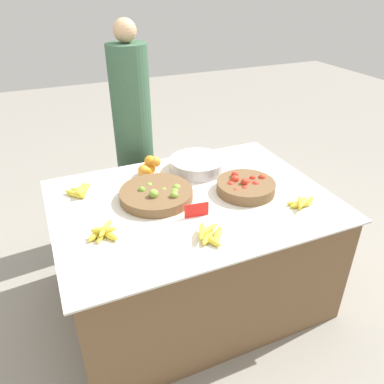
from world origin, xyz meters
The scene contains 12 objects.
ground_plane centered at (0.00, 0.00, 0.00)m, with size 12.00×12.00×0.00m, color gray.
market_table centered at (0.00, 0.00, 0.38)m, with size 1.62×1.19×0.76m.
lime_bowl centered at (-0.19, 0.09, 0.79)m, with size 0.43×0.43×0.10m.
tomato_basket centered at (0.33, -0.05, 0.80)m, with size 0.36×0.36×0.10m.
orange_pile centered at (-0.13, 0.41, 0.81)m, with size 0.16×0.13×0.13m.
metal_bowl centered at (0.19, 0.33, 0.80)m, with size 0.37×0.37×0.08m.
price_sign centered at (-0.05, -0.17, 0.80)m, with size 0.14×0.02×0.08m.
banana_bunch_front_right centered at (-0.60, 0.32, 0.78)m, with size 0.18×0.16×0.06m.
banana_bunch_back_center centered at (-0.56, -0.15, 0.79)m, with size 0.16×0.17×0.06m.
banana_bunch_middle_left centered at (0.55, -0.32, 0.78)m, with size 0.18×0.14×0.05m.
banana_bunch_front_left centered at (-0.07, -0.38, 0.78)m, with size 0.18×0.20×0.05m.
vendor_person centered at (-0.10, 0.88, 0.78)m, with size 0.29×0.29×1.67m.
Camera 1 is at (-0.75, -1.73, 1.92)m, focal length 35.00 mm.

